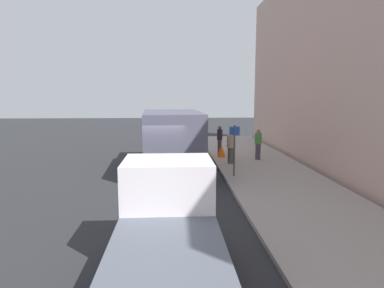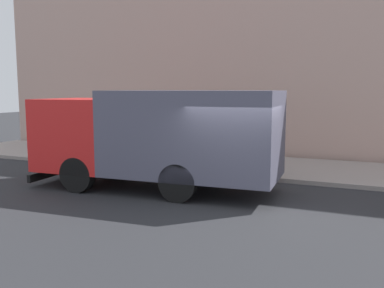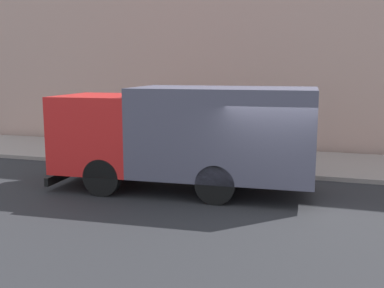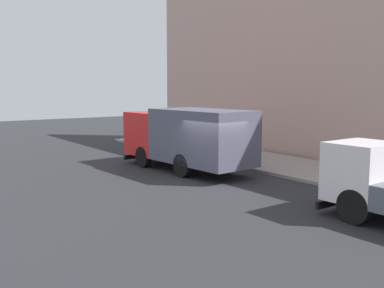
{
  "view_description": "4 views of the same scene",
  "coord_description": "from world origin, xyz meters",
  "px_view_note": "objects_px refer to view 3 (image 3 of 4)",
  "views": [
    {
      "loc": [
        0.84,
        -13.76,
        3.66
      ],
      "look_at": [
        1.72,
        2.91,
        1.24
      ],
      "focal_mm": 32.23,
      "sensor_mm": 36.0,
      "label": 1
    },
    {
      "loc": [
        -10.03,
        -3.08,
        2.92
      ],
      "look_at": [
        1.03,
        1.71,
        1.35
      ],
      "focal_mm": 39.39,
      "sensor_mm": 36.0,
      "label": 2
    },
    {
      "loc": [
        -11.18,
        -1.34,
        3.39
      ],
      "look_at": [
        1.37,
        2.68,
        1.21
      ],
      "focal_mm": 42.86,
      "sensor_mm": 36.0,
      "label": 3
    },
    {
      "loc": [
        -10.79,
        -13.49,
        3.83
      ],
      "look_at": [
        0.7,
        2.24,
        1.29
      ],
      "focal_mm": 40.15,
      "sensor_mm": 36.0,
      "label": 4
    }
  ],
  "objects_px": {
    "large_utility_truck": "(185,133)",
    "pedestrian_third": "(190,138)",
    "street_sign_post": "(267,129)",
    "traffic_cone_orange": "(139,151)",
    "pedestrian_standing": "(115,134)",
    "pedestrian_walking": "(179,131)"
  },
  "relations": [
    {
      "from": "large_utility_truck",
      "to": "pedestrian_third",
      "type": "relative_size",
      "value": 4.36
    },
    {
      "from": "large_utility_truck",
      "to": "pedestrian_third",
      "type": "height_order",
      "value": "large_utility_truck"
    },
    {
      "from": "large_utility_truck",
      "to": "street_sign_post",
      "type": "relative_size",
      "value": 3.32
    },
    {
      "from": "pedestrian_third",
      "to": "traffic_cone_orange",
      "type": "bearing_deg",
      "value": -74.63
    },
    {
      "from": "large_utility_truck",
      "to": "pedestrian_standing",
      "type": "height_order",
      "value": "large_utility_truck"
    },
    {
      "from": "pedestrian_walking",
      "to": "traffic_cone_orange",
      "type": "distance_m",
      "value": 2.14
    },
    {
      "from": "pedestrian_third",
      "to": "pedestrian_walking",
      "type": "bearing_deg",
      "value": -141.2
    },
    {
      "from": "traffic_cone_orange",
      "to": "street_sign_post",
      "type": "relative_size",
      "value": 0.32
    },
    {
      "from": "pedestrian_walking",
      "to": "street_sign_post",
      "type": "relative_size",
      "value": 0.75
    },
    {
      "from": "pedestrian_standing",
      "to": "pedestrian_third",
      "type": "relative_size",
      "value": 1.0
    },
    {
      "from": "pedestrian_third",
      "to": "street_sign_post",
      "type": "xyz_separation_m",
      "value": [
        -0.29,
        -2.69,
        0.44
      ]
    },
    {
      "from": "large_utility_truck",
      "to": "traffic_cone_orange",
      "type": "xyz_separation_m",
      "value": [
        2.83,
        2.7,
        -1.14
      ]
    },
    {
      "from": "pedestrian_standing",
      "to": "pedestrian_walking",
      "type": "bearing_deg",
      "value": 57.06
    },
    {
      "from": "pedestrian_standing",
      "to": "street_sign_post",
      "type": "height_order",
      "value": "street_sign_post"
    },
    {
      "from": "pedestrian_standing",
      "to": "street_sign_post",
      "type": "bearing_deg",
      "value": 10.69
    },
    {
      "from": "pedestrian_third",
      "to": "street_sign_post",
      "type": "relative_size",
      "value": 0.76
    },
    {
      "from": "pedestrian_standing",
      "to": "pedestrian_third",
      "type": "xyz_separation_m",
      "value": [
        0.19,
        -2.79,
        -0.02
      ]
    },
    {
      "from": "pedestrian_third",
      "to": "traffic_cone_orange",
      "type": "xyz_separation_m",
      "value": [
        -0.22,
        1.84,
        -0.53
      ]
    },
    {
      "from": "large_utility_truck",
      "to": "street_sign_post",
      "type": "bearing_deg",
      "value": -37.18
    },
    {
      "from": "pedestrian_third",
      "to": "street_sign_post",
      "type": "distance_m",
      "value": 2.74
    },
    {
      "from": "pedestrian_walking",
      "to": "pedestrian_standing",
      "type": "distance_m",
      "value": 2.6
    },
    {
      "from": "traffic_cone_orange",
      "to": "pedestrian_walking",
      "type": "bearing_deg",
      "value": -25.09
    }
  ]
}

